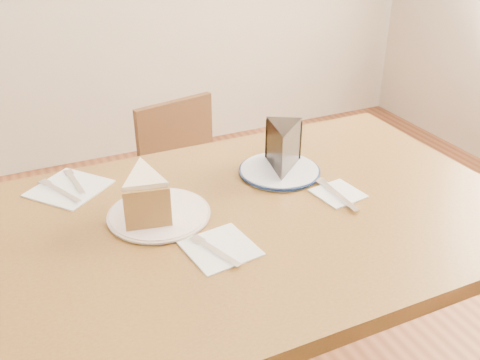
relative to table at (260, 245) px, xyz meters
name	(u,v)px	position (x,y,z in m)	size (l,w,h in m)	color
table	(260,245)	(0.00, 0.00, 0.00)	(1.20, 0.80, 0.75)	#4C3214
chair_far	(195,193)	(0.08, 0.69, -0.24)	(0.43, 0.43, 0.74)	#341D0F
plate_cream	(159,214)	(-0.22, 0.08, 0.10)	(0.22, 0.22, 0.01)	white
plate_navy	(279,171)	(0.13, 0.15, 0.10)	(0.20, 0.20, 0.01)	white
carrot_cake	(145,193)	(-0.25, 0.10, 0.16)	(0.10, 0.14, 0.09)	#F7ECCC
chocolate_cake	(283,150)	(0.13, 0.14, 0.16)	(0.09, 0.13, 0.11)	black
napkin_cream	(220,248)	(-0.15, -0.10, 0.10)	(0.14, 0.14, 0.00)	white
napkin_navy	(338,193)	(0.21, -0.01, 0.10)	(0.11, 0.11, 0.00)	white
napkin_spare	(69,188)	(-0.39, 0.29, 0.10)	(0.16, 0.16, 0.00)	white
fork_cream	(216,251)	(-0.16, -0.11, 0.10)	(0.01, 0.14, 0.00)	silver
knife_navy	(337,194)	(0.20, -0.02, 0.10)	(0.02, 0.17, 0.00)	silver
fork_spare	(75,182)	(-0.37, 0.31, 0.10)	(0.01, 0.14, 0.00)	silver
knife_spare	(60,191)	(-0.41, 0.28, 0.10)	(0.01, 0.16, 0.00)	silver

